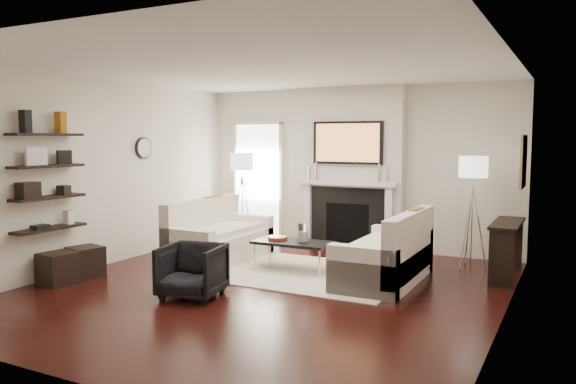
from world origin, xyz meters
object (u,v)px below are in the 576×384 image
at_px(coffee_table, 293,243).
at_px(lamp_left_shade, 242,161).
at_px(ottoman_near, 85,261).
at_px(loveseat_left_base, 221,247).
at_px(lamp_right_shade, 473,167).
at_px(loveseat_right_base, 384,266).
at_px(armchair, 192,268).

bearing_deg(coffee_table, lamp_left_shade, 140.59).
bearing_deg(ottoman_near, lamp_left_shade, 78.28).
xyz_separation_m(loveseat_left_base, lamp_right_shade, (3.45, 1.29, 1.24)).
relative_size(lamp_left_shade, lamp_right_shade, 1.00).
bearing_deg(coffee_table, lamp_right_shade, 32.18).
height_order(loveseat_right_base, lamp_left_shade, lamp_left_shade).
height_order(coffee_table, ottoman_near, coffee_table).
distance_m(loveseat_left_base, lamp_right_shade, 3.88).
distance_m(loveseat_right_base, ottoman_near, 3.99).
relative_size(loveseat_right_base, armchair, 2.62).
relative_size(lamp_left_shade, ottoman_near, 1.00).
distance_m(loveseat_left_base, lamp_left_shade, 1.89).
bearing_deg(lamp_right_shade, loveseat_right_base, -122.43).
distance_m(loveseat_left_base, loveseat_right_base, 2.59).
distance_m(loveseat_right_base, coffee_table, 1.32).
relative_size(loveseat_left_base, coffee_table, 1.64).
distance_m(loveseat_left_base, armchair, 1.97).
relative_size(loveseat_right_base, lamp_left_shade, 4.50).
distance_m(coffee_table, lamp_right_shade, 2.77).
distance_m(lamp_left_shade, lamp_right_shade, 3.90).
bearing_deg(lamp_left_shade, lamp_right_shade, -0.83).
distance_m(armchair, lamp_right_shade, 4.20).
bearing_deg(coffee_table, armchair, -104.81).
bearing_deg(ottoman_near, armchair, -4.54).
height_order(loveseat_left_base, armchair, armchair).
relative_size(armchair, lamp_right_shade, 1.72).
height_order(armchair, lamp_left_shade, lamp_left_shade).
xyz_separation_m(loveseat_right_base, lamp_left_shade, (-3.04, 1.41, 1.24)).
bearing_deg(loveseat_right_base, lamp_right_shade, 57.57).
xyz_separation_m(coffee_table, armchair, (-0.45, -1.72, -0.06)).
relative_size(loveseat_left_base, armchair, 2.62).
xyz_separation_m(coffee_table, lamp_right_shade, (2.17, 1.37, 1.05)).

